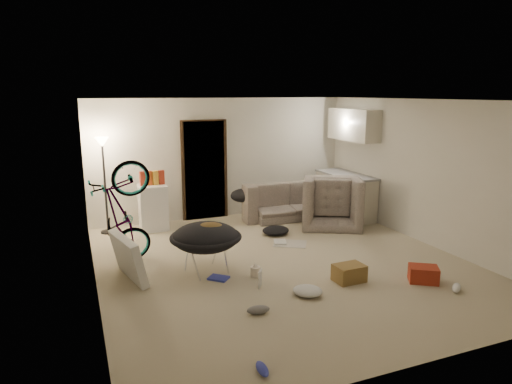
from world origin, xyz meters
name	(u,v)px	position (x,y,z in m)	size (l,w,h in m)	color
floor	(282,263)	(0.00, 0.00, -0.01)	(5.50, 6.00, 0.02)	#BAAD8F
ceiling	(284,99)	(0.00, 0.00, 2.51)	(5.50, 6.00, 0.02)	white
wall_back	(222,158)	(0.00, 3.01, 1.25)	(5.50, 0.02, 2.50)	silver
wall_front	(424,245)	(0.00, -3.01, 1.25)	(5.50, 0.02, 2.50)	silver
wall_left	(89,200)	(-2.76, 0.00, 1.25)	(0.02, 6.00, 2.50)	silver
wall_right	(427,173)	(2.76, 0.00, 1.25)	(0.02, 6.00, 2.50)	silver
doorway	(204,170)	(-0.40, 2.97, 1.02)	(0.85, 0.10, 2.04)	black
door_trim	(205,171)	(-0.40, 2.94, 1.02)	(0.97, 0.04, 2.10)	black
floor_lamp	(104,165)	(-2.40, 2.65, 1.31)	(0.28, 0.28, 1.81)	black
kitchen_counter	(345,196)	(2.43, 2.00, 0.44)	(0.60, 1.50, 0.88)	beige
counter_top	(346,175)	(2.43, 2.00, 0.90)	(0.64, 1.54, 0.04)	gray
kitchen_uppers	(353,125)	(2.56, 2.00, 1.95)	(0.38, 1.40, 0.65)	beige
sofa	(285,203)	(1.23, 2.45, 0.29)	(2.00, 0.78, 0.58)	#353C36
armchair	(330,205)	(1.84, 1.63, 0.37)	(1.14, 1.00, 0.74)	#353C36
bicycle	(123,237)	(-2.30, 0.87, 0.44)	(0.58, 1.66, 0.87)	black
book_asset	(259,289)	(-0.72, -0.80, 0.01)	(0.18, 0.24, 0.02)	maroon
mini_fridge	(153,207)	(-1.55, 2.55, 0.44)	(0.52, 0.52, 0.88)	white
snack_box_0	(143,179)	(-1.72, 2.55, 1.00)	(0.10, 0.07, 0.30)	maroon
snack_box_1	(149,179)	(-1.60, 2.55, 1.00)	(0.10, 0.07, 0.30)	#C54C18
snack_box_2	(155,178)	(-1.48, 2.55, 1.00)	(0.10, 0.07, 0.30)	gold
snack_box_3	(162,178)	(-1.36, 2.55, 1.00)	(0.10, 0.07, 0.30)	maroon
saucer_chair	(206,244)	(-1.21, 0.06, 0.44)	(1.05, 1.05, 0.75)	silver
hoodie	(209,230)	(-1.16, 0.03, 0.65)	(0.48, 0.40, 0.22)	#4F3A1B
sofa_drape	(244,195)	(0.28, 2.45, 0.54)	(0.56, 0.46, 0.28)	black
tv_box	(128,258)	(-2.30, 0.22, 0.32)	(0.12, 0.97, 0.64)	silver
drink_case_a	(349,273)	(0.57, -1.01, 0.12)	(0.42, 0.30, 0.24)	brown
drink_case_b	(423,274)	(1.53, -1.42, 0.11)	(0.39, 0.29, 0.23)	maroon
juicer	(255,271)	(-0.59, -0.36, 0.09)	(0.14, 0.14, 0.21)	beige
newspaper	(290,244)	(0.52, 0.76, 0.00)	(0.43, 0.57, 0.01)	#B0ABA3
book_blue	(219,278)	(-1.12, -0.25, 0.01)	(0.20, 0.27, 0.03)	#313BB1
book_white	(280,242)	(0.38, 0.88, 0.01)	(0.21, 0.28, 0.03)	silver
shoe_0	(272,219)	(0.78, 2.17, 0.05)	(0.25, 0.10, 0.09)	#313BB1
shoe_1	(217,239)	(-0.63, 1.38, 0.05)	(0.24, 0.10, 0.09)	slate
shoe_2	(262,369)	(-1.40, -2.55, 0.04)	(0.24, 0.10, 0.09)	#313BB1
shoe_3	(258,310)	(-0.99, -1.44, 0.05)	(0.28, 0.12, 0.10)	slate
shoe_4	(456,288)	(1.72, -1.84, 0.05)	(0.27, 0.11, 0.10)	white
clothes_lump_a	(194,240)	(-1.05, 1.37, 0.08)	(0.53, 0.45, 0.17)	black
clothes_lump_b	(276,230)	(0.51, 1.35, 0.08)	(0.51, 0.45, 0.16)	black
clothes_lump_c	(308,291)	(-0.19, -1.20, 0.06)	(0.39, 0.34, 0.12)	silver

